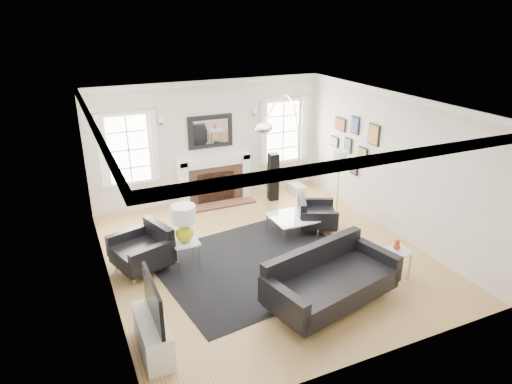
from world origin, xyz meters
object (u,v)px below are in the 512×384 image
fireplace (214,180)px  armchair_right (315,215)px  coffee_table (292,218)px  sofa (329,280)px  armchair_left (144,250)px  gourd_lamp (184,221)px  arc_floor_lamp (282,148)px

fireplace → armchair_right: size_ratio=1.61×
coffee_table → sofa: bearing=-104.6°
sofa → coffee_table: bearing=75.4°
armchair_left → coffee_table: bearing=2.3°
fireplace → coffee_table: (0.85, -2.23, -0.20)m
sofa → armchair_right: sofa is taller
gourd_lamp → sofa: bearing=-48.3°
fireplace → armchair_left: fireplace is taller
fireplace → gourd_lamp: size_ratio=2.53×
arc_floor_lamp → fireplace: bearing=140.4°
sofa → arc_floor_lamp: 3.76m
armchair_right → armchair_left: bearing=-178.2°
arc_floor_lamp → armchair_right: bearing=-83.2°
sofa → armchair_right: size_ratio=2.18×
sofa → gourd_lamp: size_ratio=3.42×
gourd_lamp → arc_floor_lamp: 3.15m
sofa → armchair_right: 2.52m
coffee_table → gourd_lamp: 2.39m
armchair_right → gourd_lamp: bearing=-173.2°
armchair_right → arc_floor_lamp: 1.67m
armchair_left → arc_floor_lamp: bearing=21.6°
sofa → armchair_right: (1.12, 2.26, -0.07)m
armchair_right → gourd_lamp: 2.90m
fireplace → arc_floor_lamp: size_ratio=0.64×
sofa → gourd_lamp: bearing=131.7°
fireplace → arc_floor_lamp: arc_floor_lamp is taller
fireplace → gourd_lamp: 2.97m
armchair_left → arc_floor_lamp: 3.76m
coffee_table → arc_floor_lamp: bearing=72.6°
sofa → gourd_lamp: 2.62m
fireplace → sofa: (0.26, -4.49, -0.16)m
sofa → fireplace: bearing=93.3°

